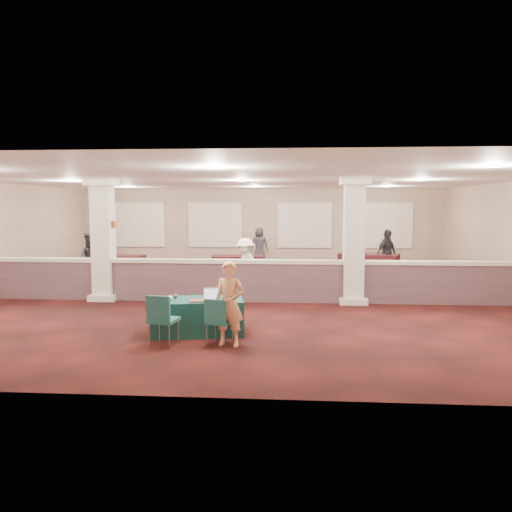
# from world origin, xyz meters

# --- Properties ---
(ground) EXTENTS (16.00, 16.00, 0.00)m
(ground) POSITION_xyz_m (0.00, 0.00, 0.00)
(ground) COLOR #3F100F
(ground) RESTS_ON ground
(wall_back) EXTENTS (16.00, 0.04, 3.20)m
(wall_back) POSITION_xyz_m (0.00, 8.00, 1.60)
(wall_back) COLOR gray
(wall_back) RESTS_ON ground
(wall_front) EXTENTS (16.00, 0.04, 3.20)m
(wall_front) POSITION_xyz_m (0.00, -8.00, 1.60)
(wall_front) COLOR gray
(wall_front) RESTS_ON ground
(ceiling) EXTENTS (16.00, 16.00, 0.02)m
(ceiling) POSITION_xyz_m (0.00, 0.00, 3.20)
(ceiling) COLOR white
(ceiling) RESTS_ON wall_back
(partition_wall) EXTENTS (15.60, 0.28, 1.10)m
(partition_wall) POSITION_xyz_m (0.00, -1.50, 0.57)
(partition_wall) COLOR #4D3438
(partition_wall) RESTS_ON ground
(column_left) EXTENTS (0.72, 0.72, 3.20)m
(column_left) POSITION_xyz_m (-3.50, -1.50, 1.64)
(column_left) COLOR silver
(column_left) RESTS_ON ground
(column_right) EXTENTS (0.72, 0.72, 3.20)m
(column_right) POSITION_xyz_m (3.00, -1.50, 1.64)
(column_right) COLOR silver
(column_right) RESTS_ON ground
(sconce_left) EXTENTS (0.12, 0.12, 0.18)m
(sconce_left) POSITION_xyz_m (-3.78, -1.50, 2.00)
(sconce_left) COLOR brown
(sconce_left) RESTS_ON column_left
(sconce_right) EXTENTS (0.12, 0.12, 0.18)m
(sconce_right) POSITION_xyz_m (-3.22, -1.50, 2.00)
(sconce_right) COLOR brown
(sconce_right) RESTS_ON column_left
(near_table) EXTENTS (1.90, 1.17, 0.68)m
(near_table) POSITION_xyz_m (-0.39, -4.78, 0.34)
(near_table) COLOR #113E3B
(near_table) RESTS_ON ground
(conf_chair_main) EXTENTS (0.53, 0.53, 0.85)m
(conf_chair_main) POSITION_xyz_m (0.12, -5.55, 0.50)
(conf_chair_main) COLOR #1C5152
(conf_chair_main) RESTS_ON ground
(conf_chair_side) EXTENTS (0.55, 0.55, 0.93)m
(conf_chair_side) POSITION_xyz_m (-0.85, -5.71, 0.55)
(conf_chair_side) COLOR #1C5152
(conf_chair_side) RESTS_ON ground
(woman) EXTENTS (0.60, 0.45, 1.51)m
(woman) POSITION_xyz_m (0.34, -5.56, 0.76)
(woman) COLOR tan
(woman) RESTS_ON ground
(far_table_front_left) EXTENTS (1.96, 1.15, 0.75)m
(far_table_front_left) POSITION_xyz_m (-6.50, 0.30, 0.38)
(far_table_front_left) COLOR black
(far_table_front_left) RESTS_ON ground
(far_table_front_center) EXTENTS (1.82, 0.94, 0.73)m
(far_table_front_center) POSITION_xyz_m (2.00, 0.30, 0.36)
(far_table_front_center) COLOR black
(far_table_front_center) RESTS_ON ground
(far_table_front_right) EXTENTS (2.01, 1.47, 0.73)m
(far_table_front_right) POSITION_xyz_m (5.95, 0.30, 0.37)
(far_table_front_right) COLOR black
(far_table_front_right) RESTS_ON ground
(far_table_back_left) EXTENTS (1.82, 1.06, 0.70)m
(far_table_back_left) POSITION_xyz_m (-4.76, 3.20, 0.35)
(far_table_back_left) COLOR black
(far_table_back_left) RESTS_ON ground
(far_table_back_center) EXTENTS (1.84, 1.02, 0.72)m
(far_table_back_center) POSITION_xyz_m (-0.48, 3.20, 0.36)
(far_table_back_center) COLOR black
(far_table_back_center) RESTS_ON ground
(far_table_back_right) EXTENTS (2.21, 1.60, 0.81)m
(far_table_back_right) POSITION_xyz_m (4.13, 3.28, 0.40)
(far_table_back_right) COLOR black
(far_table_back_right) RESTS_ON ground
(attendee_a) EXTENTS (0.86, 0.53, 1.70)m
(attendee_a) POSITION_xyz_m (-4.52, 0.20, 0.85)
(attendee_a) COLOR black
(attendee_a) RESTS_ON ground
(attendee_b) EXTENTS (1.01, 1.03, 1.55)m
(attendee_b) POSITION_xyz_m (0.11, 0.00, 0.77)
(attendee_b) COLOR white
(attendee_b) RESTS_ON ground
(attendee_c) EXTENTS (1.03, 1.01, 1.66)m
(attendee_c) POSITION_xyz_m (4.71, 3.18, 0.83)
(attendee_c) COLOR black
(attendee_c) RESTS_ON ground
(attendee_d) EXTENTS (0.76, 0.42, 1.54)m
(attendee_d) POSITION_xyz_m (0.06, 7.00, 0.77)
(attendee_d) COLOR black
(attendee_d) RESTS_ON ground
(laptop_base) EXTENTS (0.34, 0.26, 0.02)m
(laptop_base) POSITION_xyz_m (-0.11, -4.78, 0.69)
(laptop_base) COLOR silver
(laptop_base) RESTS_ON near_table
(laptop_screen) EXTENTS (0.31, 0.06, 0.21)m
(laptop_screen) POSITION_xyz_m (-0.13, -4.68, 0.80)
(laptop_screen) COLOR silver
(laptop_screen) RESTS_ON near_table
(screen_glow) EXTENTS (0.28, 0.05, 0.18)m
(screen_glow) POSITION_xyz_m (-0.13, -4.68, 0.79)
(screen_glow) COLOR silver
(screen_glow) RESTS_ON near_table
(knitting) EXTENTS (0.41, 0.34, 0.03)m
(knitting) POSITION_xyz_m (-0.31, -5.01, 0.69)
(knitting) COLOR #AD431B
(knitting) RESTS_ON near_table
(yarn_cream) EXTENTS (0.10, 0.10, 0.10)m
(yarn_cream) POSITION_xyz_m (-0.88, -4.96, 0.73)
(yarn_cream) COLOR beige
(yarn_cream) RESTS_ON near_table
(yarn_red) EXTENTS (0.09, 0.09, 0.09)m
(yarn_red) POSITION_xyz_m (-1.04, -4.85, 0.73)
(yarn_red) COLOR maroon
(yarn_red) RESTS_ON near_table
(yarn_grey) EXTENTS (0.10, 0.10, 0.10)m
(yarn_grey) POSITION_xyz_m (-0.83, -4.74, 0.73)
(yarn_grey) COLOR #4F5055
(yarn_grey) RESTS_ON near_table
(scissors) EXTENTS (0.11, 0.05, 0.01)m
(scissors) POSITION_xyz_m (0.25, -4.94, 0.69)
(scissors) COLOR red
(scissors) RESTS_ON near_table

